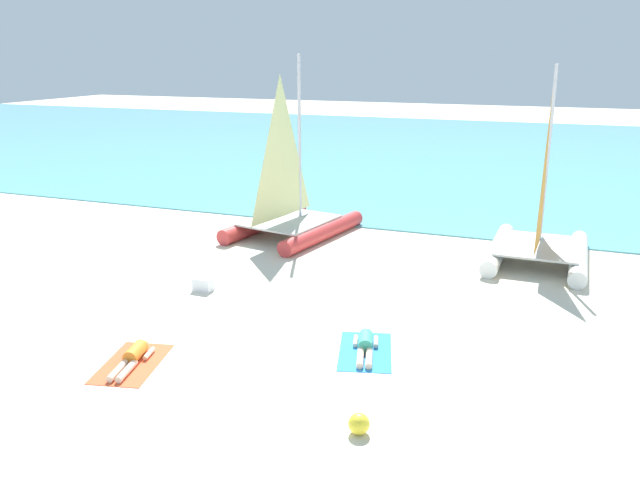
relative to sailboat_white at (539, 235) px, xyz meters
name	(u,v)px	position (x,y,z in m)	size (l,w,h in m)	color
ground_plane	(373,234)	(-5.54, 1.32, -0.87)	(120.00, 120.00, 0.00)	beige
ocean_water	(463,152)	(-5.54, 21.93, -0.84)	(120.00, 40.00, 0.05)	#5BB2C1
sailboat_white	(539,235)	(0.00, 0.00, 0.00)	(2.94, 4.51, 5.81)	white
sailboat_red	(291,210)	(-8.13, 0.09, 0.04)	(3.81, 5.15, 6.09)	#CC3838
towel_left	(132,364)	(-7.39, -9.87, -0.86)	(1.10, 1.90, 0.01)	#EA5933
sunbather_left	(133,356)	(-7.40, -9.80, -0.73)	(0.73, 1.56, 0.30)	orange
towel_right	(365,351)	(-3.09, -7.64, -0.86)	(1.10, 1.90, 0.01)	#338CD8
sunbather_right	(365,345)	(-3.11, -7.58, -0.73)	(0.79, 1.55, 0.30)	#3FB28C
beach_ball	(359,424)	(-2.31, -10.62, -0.68)	(0.36, 0.36, 0.36)	yellow
cooler_box	(203,284)	(-8.21, -5.65, -0.69)	(0.50, 0.36, 0.36)	white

